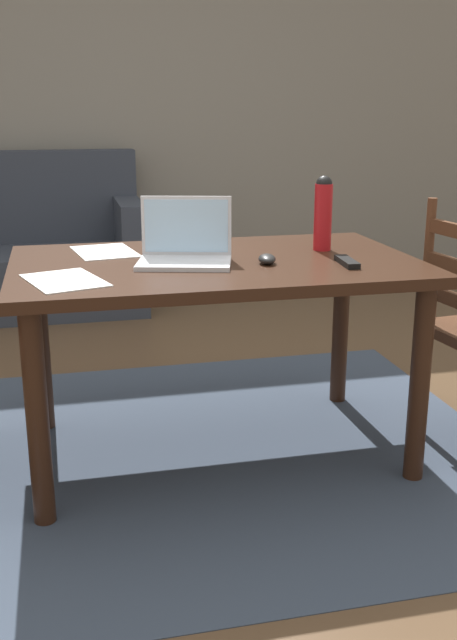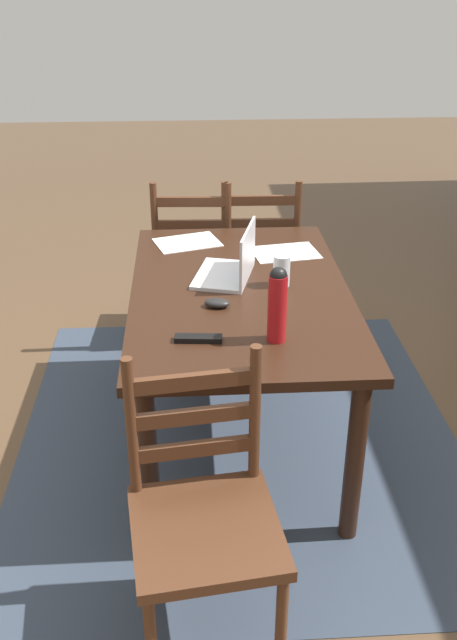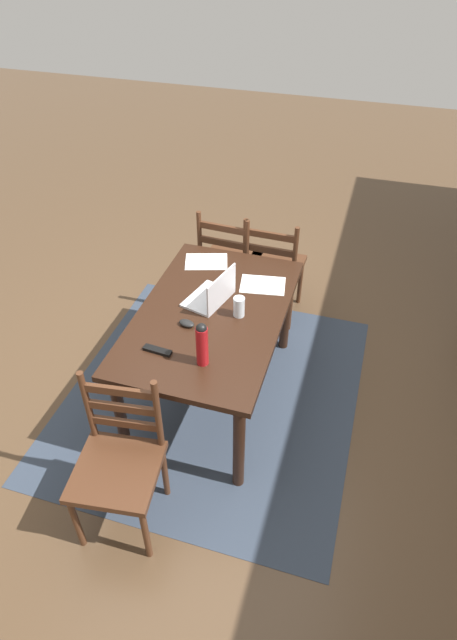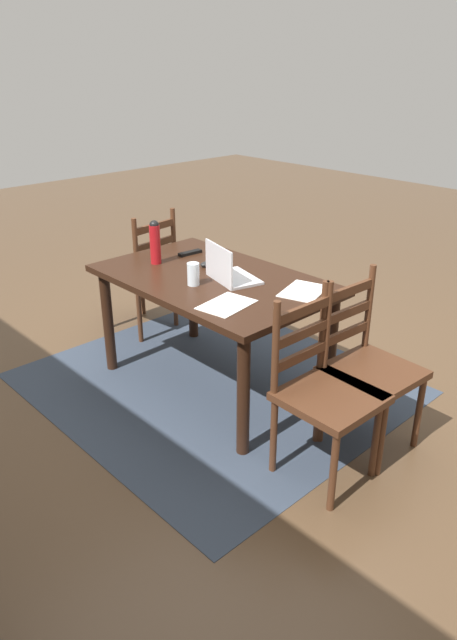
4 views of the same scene
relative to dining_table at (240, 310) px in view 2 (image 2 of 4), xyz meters
The scene contains 13 objects.
ground_plane 0.65m from the dining_table, ahead, with size 14.00×14.00×0.00m, color brown.
area_rug 0.65m from the dining_table, ahead, with size 2.19×1.98×0.01m, color #333D4C.
dining_table is the anchor object (origin of this frame).
chair_left_near 1.04m from the dining_table, 169.78° to the right, with size 0.46×0.46×0.95m.
chair_right_near 1.04m from the dining_table, 10.38° to the right, with size 0.49×0.49×0.95m.
chair_left_far 1.04m from the dining_table, 169.96° to the left, with size 0.45×0.45×0.95m.
laptop 0.19m from the dining_table, behind, with size 0.37×0.30×0.23m.
water_bottle 0.51m from the dining_table, 12.32° to the left, with size 0.07×0.07×0.28m.
drinking_glass 0.24m from the dining_table, 98.12° to the left, with size 0.07×0.07×0.13m, color silver.
computer_mouse 0.22m from the dining_table, 32.28° to the right, with size 0.06×0.10×0.03m, color black.
tv_remote 0.48m from the dining_table, 22.94° to the right, with size 0.04×0.17×0.02m, color black.
paper_stack_left 0.58m from the dining_table, 158.17° to the right, with size 0.21×0.30×0.00m, color white.
paper_stack_right 0.46m from the dining_table, 147.64° to the left, with size 0.21×0.30×0.00m, color white.
Camera 2 is at (2.59, -0.21, 1.96)m, focal length 38.94 mm.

